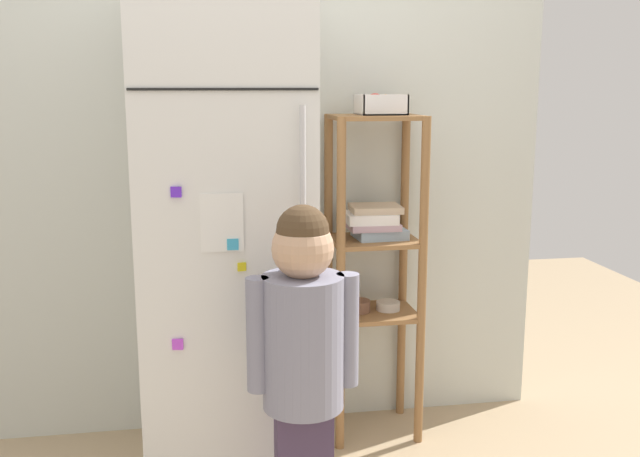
{
  "coord_description": "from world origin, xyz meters",
  "views": [
    {
      "loc": [
        -0.27,
        -2.65,
        1.46
      ],
      "look_at": [
        0.18,
        0.02,
        0.93
      ],
      "focal_mm": 40.71,
      "sensor_mm": 36.0,
      "label": 1
    }
  ],
  "objects_px": {
    "child_standing": "(303,341)",
    "fruit_bin": "(380,105)",
    "refrigerator": "(225,233)",
    "pantry_shelf_unit": "(374,249)"
  },
  "relations": [
    {
      "from": "child_standing",
      "to": "fruit_bin",
      "type": "bearing_deg",
      "value": 59.12
    },
    {
      "from": "refrigerator",
      "to": "pantry_shelf_unit",
      "type": "bearing_deg",
      "value": 15.07
    },
    {
      "from": "refrigerator",
      "to": "fruit_bin",
      "type": "relative_size",
      "value": 10.12
    },
    {
      "from": "refrigerator",
      "to": "pantry_shelf_unit",
      "type": "distance_m",
      "value": 0.65
    },
    {
      "from": "pantry_shelf_unit",
      "to": "fruit_bin",
      "type": "bearing_deg",
      "value": 19.06
    },
    {
      "from": "refrigerator",
      "to": "pantry_shelf_unit",
      "type": "relative_size",
      "value": 1.37
    },
    {
      "from": "pantry_shelf_unit",
      "to": "fruit_bin",
      "type": "height_order",
      "value": "fruit_bin"
    },
    {
      "from": "child_standing",
      "to": "fruit_bin",
      "type": "relative_size",
      "value": 6.08
    },
    {
      "from": "refrigerator",
      "to": "child_standing",
      "type": "relative_size",
      "value": 1.66
    },
    {
      "from": "refrigerator",
      "to": "fruit_bin",
      "type": "distance_m",
      "value": 0.8
    }
  ]
}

